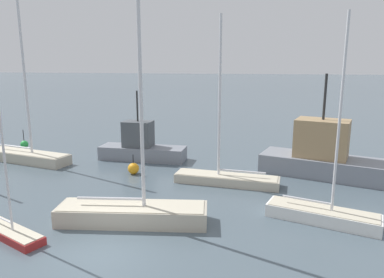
{
  "coord_description": "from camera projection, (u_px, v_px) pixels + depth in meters",
  "views": [
    {
      "loc": [
        6.81,
        -11.3,
        7.35
      ],
      "look_at": [
        0.0,
        13.5,
        1.91
      ],
      "focal_mm": 32.7,
      "sensor_mm": 36.0,
      "label": 1
    }
  ],
  "objects": [
    {
      "name": "sailboat_3",
      "position": [
        9.0,
        229.0,
        15.26
      ],
      "size": [
        4.18,
        2.23,
        7.42
      ],
      "rotation": [
        0.0,
        0.0,
        -0.33
      ],
      "color": "maroon",
      "rests_on": "ground_plane"
    },
    {
      "name": "channel_buoy_0",
      "position": [
        24.0,
        144.0,
        31.61
      ],
      "size": [
        0.68,
        0.68,
        1.7
      ],
      "color": "green",
      "rests_on": "ground_plane"
    },
    {
      "name": "ground_plane",
      "position": [
        102.0,
        253.0,
        13.94
      ],
      "size": [
        600.0,
        600.0,
        0.0
      ],
      "primitive_type": "plane",
      "color": "#4C5B66"
    },
    {
      "name": "sailboat_2",
      "position": [
        226.0,
        176.0,
        21.99
      ],
      "size": [
        6.55,
        1.57,
        10.28
      ],
      "rotation": [
        0.0,
        0.0,
        3.13
      ],
      "color": "#BCB29E",
      "rests_on": "ground_plane"
    },
    {
      "name": "sailboat_1",
      "position": [
        133.0,
        211.0,
        16.54
      ],
      "size": [
        7.27,
        3.26,
        10.29
      ],
      "rotation": [
        0.0,
        0.0,
        0.22
      ],
      "color": "#BCB29E",
      "rests_on": "ground_plane"
    },
    {
      "name": "fishing_boat_1",
      "position": [
        141.0,
        147.0,
        27.65
      ],
      "size": [
        6.89,
        2.4,
        5.44
      ],
      "rotation": [
        0.0,
        0.0,
        3.2
      ],
      "color": "gray",
      "rests_on": "ground_plane"
    },
    {
      "name": "channel_buoy_1",
      "position": [
        133.0,
        168.0,
        24.04
      ],
      "size": [
        0.77,
        0.77,
        1.38
      ],
      "color": "orange",
      "rests_on": "ground_plane"
    },
    {
      "name": "sailboat_4",
      "position": [
        322.0,
        212.0,
        16.67
      ],
      "size": [
        5.32,
        2.51,
        9.63
      ],
      "rotation": [
        0.0,
        0.0,
        -0.22
      ],
      "color": "white",
      "rests_on": "ground_plane"
    },
    {
      "name": "fishing_boat_0",
      "position": [
        325.0,
        156.0,
        23.52
      ],
      "size": [
        9.02,
        4.74,
        6.83
      ],
      "rotation": [
        0.0,
        0.0,
        2.92
      ],
      "color": "gray",
      "rests_on": "ground_plane"
    },
    {
      "name": "sailboat_5",
      "position": [
        27.0,
        154.0,
        27.01
      ],
      "size": [
        7.58,
        2.69,
        13.53
      ],
      "rotation": [
        0.0,
        0.0,
        -0.13
      ],
      "color": "#BCB29E",
      "rests_on": "ground_plane"
    }
  ]
}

